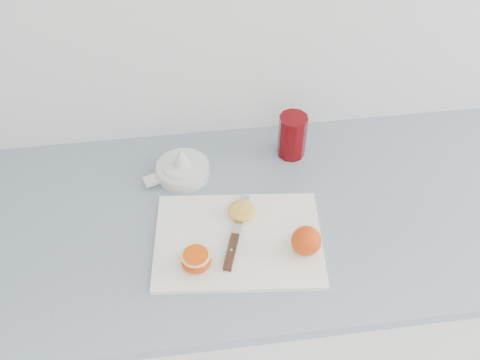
{
  "coord_description": "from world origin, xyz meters",
  "views": [
    {
      "loc": [
        -0.31,
        0.89,
        1.85
      ],
      "look_at": [
        -0.19,
        1.74,
        0.96
      ],
      "focal_mm": 40.0,
      "sensor_mm": 36.0,
      "label": 1
    }
  ],
  "objects_px": {
    "citrus_juicer": "(182,168)",
    "counter": "(232,311)",
    "cutting_board": "(238,240)",
    "red_tumbler": "(292,137)",
    "half_orange": "(196,260)"
  },
  "relations": [
    {
      "from": "counter",
      "to": "cutting_board",
      "type": "distance_m",
      "value": 0.46
    },
    {
      "from": "cutting_board",
      "to": "red_tumbler",
      "type": "height_order",
      "value": "red_tumbler"
    },
    {
      "from": "counter",
      "to": "red_tumbler",
      "type": "relative_size",
      "value": 21.37
    },
    {
      "from": "cutting_board",
      "to": "citrus_juicer",
      "type": "xyz_separation_m",
      "value": [
        -0.11,
        0.23,
        0.02
      ]
    },
    {
      "from": "cutting_board",
      "to": "half_orange",
      "type": "relative_size",
      "value": 5.79
    },
    {
      "from": "cutting_board",
      "to": "half_orange",
      "type": "distance_m",
      "value": 0.12
    },
    {
      "from": "red_tumbler",
      "to": "half_orange",
      "type": "bearing_deg",
      "value": -129.38
    },
    {
      "from": "citrus_juicer",
      "to": "red_tumbler",
      "type": "xyz_separation_m",
      "value": [
        0.28,
        0.04,
        0.03
      ]
    },
    {
      "from": "counter",
      "to": "citrus_juicer",
      "type": "distance_m",
      "value": 0.5
    },
    {
      "from": "half_orange",
      "to": "red_tumbler",
      "type": "distance_m",
      "value": 0.43
    },
    {
      "from": "citrus_juicer",
      "to": "counter",
      "type": "bearing_deg",
      "value": -54.44
    },
    {
      "from": "cutting_board",
      "to": "citrus_juicer",
      "type": "distance_m",
      "value": 0.25
    },
    {
      "from": "half_orange",
      "to": "counter",
      "type": "bearing_deg",
      "value": 58.73
    },
    {
      "from": "counter",
      "to": "red_tumbler",
      "type": "distance_m",
      "value": 0.56
    },
    {
      "from": "red_tumbler",
      "to": "counter",
      "type": "bearing_deg",
      "value": -134.59
    }
  ]
}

